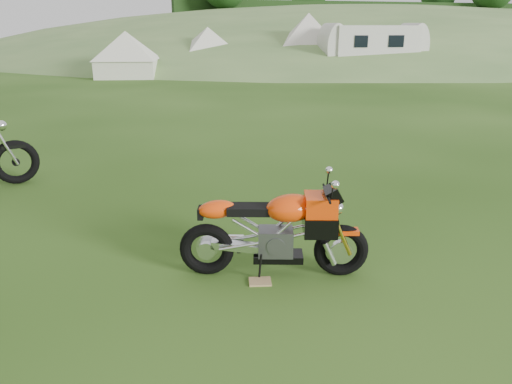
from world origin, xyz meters
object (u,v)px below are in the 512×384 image
object	(u,v)px
sport_motorcycle	(274,225)
tent_left	(127,52)
tent_mid	(208,48)
caravan	(371,50)
tent_right	(308,43)
plywood_board	(260,282)

from	to	relation	value
sport_motorcycle	tent_left	size ratio (longest dim) A/B	0.68
tent_mid	caravan	bearing A→B (deg)	-29.89
tent_left	tent_mid	bearing A→B (deg)	37.13
tent_left	caravan	bearing A→B (deg)	1.85
tent_left	tent_mid	distance (m)	4.60
tent_left	tent_right	world-z (taller)	tent_right
tent_left	plywood_board	bearing A→B (deg)	-77.31
sport_motorcycle	tent_right	size ratio (longest dim) A/B	0.55
sport_motorcycle	tent_right	world-z (taller)	tent_right
plywood_board	tent_mid	size ratio (longest dim) A/B	0.08
tent_mid	tent_right	size ratio (longest dim) A/B	0.85
plywood_board	tent_right	distance (m)	22.39
plywood_board	tent_left	size ratio (longest dim) A/B	0.08
tent_mid	caravan	size ratio (longest dim) A/B	0.55
tent_mid	caravan	distance (m)	8.19
plywood_board	caravan	bearing A→B (deg)	56.66
plywood_board	caravan	world-z (taller)	caravan
plywood_board	caravan	distance (m)	21.27
caravan	tent_right	bearing A→B (deg)	140.38
tent_right	caravan	xyz separation A→B (m)	(2.21, -2.50, -0.22)
caravan	plywood_board	bearing A→B (deg)	-114.40
sport_motorcycle	plywood_board	size ratio (longest dim) A/B	8.24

